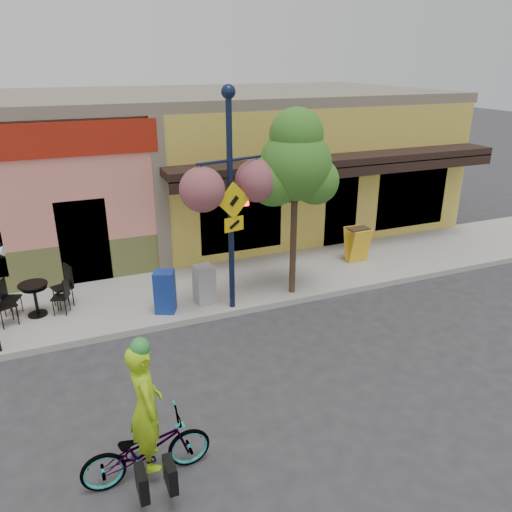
{
  "coord_description": "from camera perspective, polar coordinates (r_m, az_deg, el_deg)",
  "views": [
    {
      "loc": [
        -3.47,
        -9.01,
        5.47
      ],
      "look_at": [
        0.44,
        0.5,
        1.4
      ],
      "focal_mm": 35.0,
      "sensor_mm": 36.0,
      "label": 1
    }
  ],
  "objects": [
    {
      "name": "curb",
      "position": [
        11.52,
        -2.11,
        -6.36
      ],
      "size": [
        24.0,
        0.12,
        0.15
      ],
      "primitive_type": "cube",
      "color": "#A8A59E",
      "rests_on": "ground"
    },
    {
      "name": "street_tree",
      "position": [
        11.53,
        4.41,
        5.91
      ],
      "size": [
        1.81,
        1.81,
        4.43
      ],
      "primitive_type": null,
      "rotation": [
        0.0,
        0.0,
        0.05
      ],
      "color": "#3D7A26",
      "rests_on": "sidewalk"
    },
    {
      "name": "building",
      "position": [
        17.18,
        -10.45,
        10.44
      ],
      "size": [
        18.2,
        8.2,
        4.5
      ],
      "primitive_type": null,
      "color": "#E2806F",
      "rests_on": "ground"
    },
    {
      "name": "sidewalk",
      "position": [
        12.75,
        -4.39,
        -3.52
      ],
      "size": [
        24.0,
        3.0,
        0.15
      ],
      "primitive_type": "cube",
      "color": "#9E9B93",
      "rests_on": "ground"
    },
    {
      "name": "cafe_set_left",
      "position": [
        12.09,
        -23.87,
        -4.28
      ],
      "size": [
        1.57,
        1.15,
        0.85
      ],
      "primitive_type": null,
      "rotation": [
        0.0,
        0.0,
        -0.35
      ],
      "color": "black",
      "rests_on": "sidewalk"
    },
    {
      "name": "cyclist_rider",
      "position": [
        7.22,
        -12.31,
        -18.0
      ],
      "size": [
        0.45,
        0.68,
        1.86
      ],
      "primitive_type": "imported",
      "rotation": [
        0.0,
        0.0,
        1.58
      ],
      "color": "#A2D516",
      "rests_on": "ground"
    },
    {
      "name": "lamp_post",
      "position": [
        10.69,
        -2.93,
        5.94
      ],
      "size": [
        1.66,
        0.96,
        4.88
      ],
      "primitive_type": null,
      "rotation": [
        0.0,
        0.0,
        0.23
      ],
      "color": "#121D3A",
      "rests_on": "sidewalk"
    },
    {
      "name": "sandwich_board",
      "position": [
        14.09,
        11.9,
        1.07
      ],
      "size": [
        0.61,
        0.45,
        0.98
      ],
      "primitive_type": null,
      "rotation": [
        0.0,
        0.0,
        0.04
      ],
      "color": "yellow",
      "rests_on": "sidewalk"
    },
    {
      "name": "ground",
      "position": [
        11.1,
        -1.11,
        -7.94
      ],
      "size": [
        90.0,
        90.0,
        0.0
      ],
      "primitive_type": "plane",
      "color": "#2D2D30",
      "rests_on": "ground"
    },
    {
      "name": "bicycle",
      "position": [
        7.51,
        -12.42,
        -20.76
      ],
      "size": [
        1.8,
        0.65,
        0.94
      ],
      "primitive_type": "imported",
      "rotation": [
        0.0,
        0.0,
        1.58
      ],
      "color": "maroon",
      "rests_on": "ground"
    },
    {
      "name": "newspaper_box_blue",
      "position": [
        11.33,
        -10.38,
        -4.04
      ],
      "size": [
        0.56,
        0.53,
        0.97
      ],
      "primitive_type": null,
      "rotation": [
        0.0,
        0.0,
        -0.41
      ],
      "color": "navy",
      "rests_on": "sidewalk"
    },
    {
      "name": "cafe_set_right",
      "position": [
        12.01,
        -24.0,
        -4.08
      ],
      "size": [
        1.85,
        1.39,
        0.99
      ],
      "primitive_type": null,
      "rotation": [
        0.0,
        0.0,
        0.38
      ],
      "color": "black",
      "rests_on": "sidewalk"
    },
    {
      "name": "newspaper_box_grey",
      "position": [
        11.61,
        -5.93,
        -3.26
      ],
      "size": [
        0.48,
        0.45,
        0.93
      ],
      "primitive_type": null,
      "rotation": [
        0.0,
        0.0,
        0.13
      ],
      "color": "#9F9F9F",
      "rests_on": "sidewalk"
    }
  ]
}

